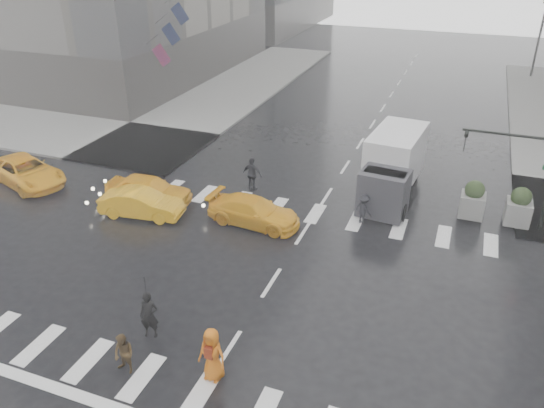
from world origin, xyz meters
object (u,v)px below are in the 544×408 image
at_px(taxi_front, 149,190).
at_px(pedestrian_orange, 212,354).
at_px(taxi_mid, 141,204).
at_px(traffic_signal_pole, 530,163).
at_px(box_truck, 392,165).
at_px(pedestrian_brown, 124,354).

bearing_deg(taxi_front, pedestrian_orange, -143.63).
relative_size(taxi_front, taxi_mid, 1.08).
distance_m(traffic_signal_pole, taxi_front, 17.72).
bearing_deg(taxi_front, box_truck, -70.22).
xyz_separation_m(pedestrian_orange, box_truck, (2.92, 14.41, 0.80)).
height_order(pedestrian_orange, taxi_front, pedestrian_orange).
relative_size(traffic_signal_pole, taxi_mid, 1.13).
bearing_deg(taxi_mid, box_truck, -67.60).
bearing_deg(pedestrian_brown, box_truck, 78.88).
bearing_deg(box_truck, pedestrian_brown, -104.67).
bearing_deg(traffic_signal_pole, taxi_mid, -162.90).
height_order(pedestrian_brown, taxi_front, taxi_front).
distance_m(pedestrian_orange, taxi_mid, 11.22).
distance_m(pedestrian_orange, box_truck, 14.73).
bearing_deg(box_truck, traffic_signal_pole, -5.81).
xyz_separation_m(taxi_front, box_truck, (11.10, 5.11, 0.99)).
height_order(traffic_signal_pole, pedestrian_orange, traffic_signal_pole).
height_order(traffic_signal_pole, pedestrian_brown, traffic_signal_pole).
distance_m(pedestrian_brown, taxi_front, 11.47).
distance_m(traffic_signal_pole, pedestrian_brown, 18.31).
height_order(taxi_front, box_truck, box_truck).
bearing_deg(taxi_front, traffic_signal_pole, -82.08).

